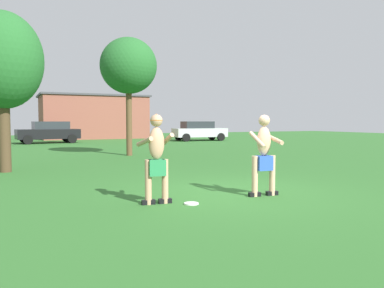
{
  "coord_description": "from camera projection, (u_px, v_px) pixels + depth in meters",
  "views": [
    {
      "loc": [
        -4.59,
        -7.33,
        1.62
      ],
      "look_at": [
        -0.86,
        0.51,
        1.1
      ],
      "focal_mm": 35.67,
      "sensor_mm": 36.0,
      "label": 1
    }
  ],
  "objects": [
    {
      "name": "outbuilding_behind_lot",
      "position": [
        93.0,
        117.0,
        36.03
      ],
      "size": [
        9.58,
        6.34,
        4.0
      ],
      "color": "brown",
      "rests_on": "ground_plane"
    },
    {
      "name": "tree_behind_players",
      "position": [
        3.0,
        61.0,
        11.9
      ],
      "size": [
        2.46,
        2.46,
        5.05
      ],
      "color": "#4C3823",
      "rests_on": "ground_plane"
    },
    {
      "name": "player_in_blue",
      "position": [
        264.0,
        153.0,
        8.2
      ],
      "size": [
        0.7,
        0.64,
        1.75
      ],
      "color": "black",
      "rests_on": "ground_plane"
    },
    {
      "name": "ground_plane",
      "position": [
        236.0,
        192.0,
        8.67
      ],
      "size": [
        80.0,
        80.0,
        0.0
      ],
      "primitive_type": "plane",
      "color": "#2D6628"
    },
    {
      "name": "car_silver_near_post",
      "position": [
        199.0,
        131.0,
        31.23
      ],
      "size": [
        4.43,
        2.3,
        1.58
      ],
      "color": "silver",
      "rests_on": "ground_plane"
    },
    {
      "name": "car_black_far_end",
      "position": [
        49.0,
        132.0,
        27.82
      ],
      "size": [
        4.46,
        2.38,
        1.58
      ],
      "color": "black",
      "rests_on": "ground_plane"
    },
    {
      "name": "frisbee",
      "position": [
        191.0,
        203.0,
        7.43
      ],
      "size": [
        0.29,
        0.29,
        0.03
      ],
      "primitive_type": "cylinder",
      "color": "white",
      "rests_on": "ground_plane"
    },
    {
      "name": "lamp_post",
      "position": [
        6.0,
        84.0,
        21.05
      ],
      "size": [
        0.6,
        0.24,
        6.02
      ],
      "color": "black",
      "rests_on": "ground_plane"
    },
    {
      "name": "player_with_cap",
      "position": [
        156.0,
        154.0,
        7.41
      ],
      "size": [
        0.6,
        0.64,
        1.76
      ],
      "color": "black",
      "rests_on": "ground_plane"
    },
    {
      "name": "tree_right_field",
      "position": [
        129.0,
        66.0,
        17.65
      ],
      "size": [
        2.62,
        2.62,
        5.47
      ],
      "color": "brown",
      "rests_on": "ground_plane"
    }
  ]
}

